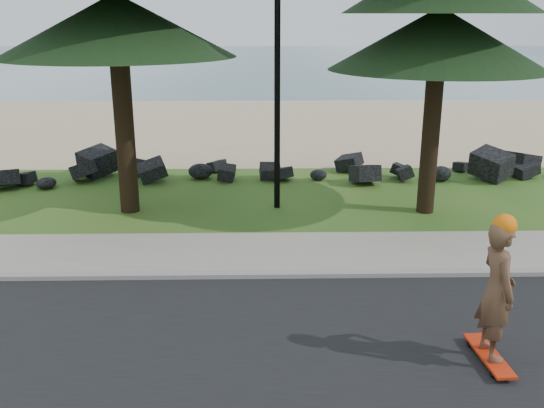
# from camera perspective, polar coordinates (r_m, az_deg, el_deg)

# --- Properties ---
(ground) EXTENTS (160.00, 160.00, 0.00)m
(ground) POSITION_cam_1_polar(r_m,az_deg,el_deg) (11.68, 0.91, -5.10)
(ground) COLOR #28571B
(ground) RESTS_ON ground
(road) EXTENTS (160.00, 7.00, 0.02)m
(road) POSITION_cam_1_polar(r_m,az_deg,el_deg) (7.72, 2.16, -17.96)
(road) COLOR black
(road) RESTS_ON ground
(kerb) EXTENTS (160.00, 0.20, 0.10)m
(kerb) POSITION_cam_1_polar(r_m,az_deg,el_deg) (10.83, 1.08, -6.68)
(kerb) COLOR gray
(kerb) RESTS_ON ground
(sidewalk) EXTENTS (160.00, 2.00, 0.08)m
(sidewalk) POSITION_cam_1_polar(r_m,az_deg,el_deg) (11.85, 0.88, -4.55)
(sidewalk) COLOR gray
(sidewalk) RESTS_ON ground
(beach_sand) EXTENTS (160.00, 15.00, 0.01)m
(beach_sand) POSITION_cam_1_polar(r_m,az_deg,el_deg) (25.67, -0.25, 7.44)
(beach_sand) COLOR #CCB588
(beach_sand) RESTS_ON ground
(ocean) EXTENTS (160.00, 58.00, 0.01)m
(ocean) POSITION_cam_1_polar(r_m,az_deg,el_deg) (61.94, -0.81, 13.34)
(ocean) COLOR #365A68
(ocean) RESTS_ON ground
(seawall_boulders) EXTENTS (60.00, 2.40, 1.10)m
(seawall_boulders) POSITION_cam_1_polar(r_m,az_deg,el_deg) (16.98, 0.24, 2.18)
(seawall_boulders) COLOR black
(seawall_boulders) RESTS_ON ground
(lamp_post) EXTENTS (0.25, 0.14, 8.14)m
(lamp_post) POSITION_cam_1_polar(r_m,az_deg,el_deg) (13.99, 0.51, 16.05)
(lamp_post) COLOR black
(lamp_post) RESTS_ON ground
(skateboarder) EXTENTS (0.49, 1.13, 2.08)m
(skateboarder) POSITION_cam_1_polar(r_m,az_deg,el_deg) (8.44, 20.40, -7.72)
(skateboarder) COLOR red
(skateboarder) RESTS_ON ground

